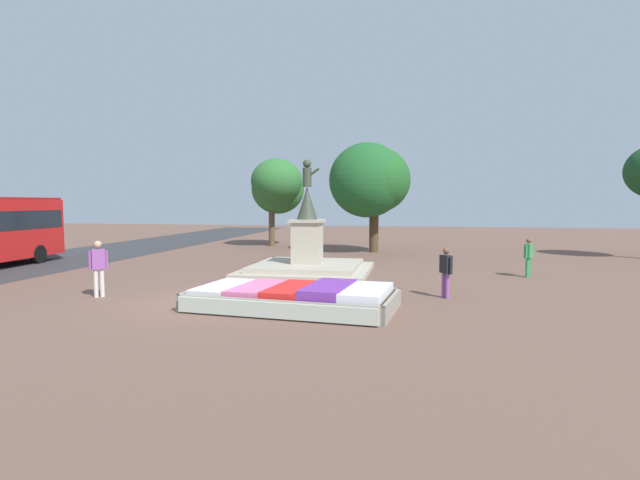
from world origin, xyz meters
TOP-DOWN VIEW (x-y plane):
  - ground_plane at (0.00, 0.00)m, footprint 95.67×95.67m
  - flower_planter at (2.86, -0.24)m, footprint 5.99×3.49m
  - statue_monument at (1.71, 6.87)m, footprint 5.23×5.23m
  - pedestrian_with_handbag at (10.60, 7.19)m, footprint 0.39×0.49m
  - pedestrian_near_planter at (7.11, 2.16)m, footprint 0.39×0.49m
  - pedestrian_crossing_plaza at (-3.57, 0.31)m, footprint 0.46×0.41m
  - park_tree_far_left at (-2.88, 18.96)m, footprint 3.70×4.78m
  - park_tree_far_right at (3.66, 15.29)m, footprint 4.65×4.69m

SIDE VIEW (x-z plane):
  - ground_plane at x=0.00m, z-range 0.00..0.00m
  - flower_planter at x=2.86m, z-range -0.06..0.67m
  - statue_monument at x=1.71m, z-range -1.69..3.06m
  - pedestrian_with_handbag at x=10.60m, z-range 0.11..1.67m
  - pedestrian_near_planter at x=7.11m, z-range 0.11..1.69m
  - pedestrian_crossing_plaza at x=-3.57m, z-range 0.15..1.93m
  - park_tree_far_left at x=-2.88m, z-range 1.10..6.92m
  - park_tree_far_right at x=3.66m, z-range 1.04..7.41m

